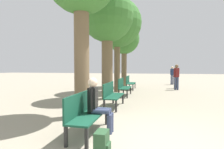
{
  "coord_description": "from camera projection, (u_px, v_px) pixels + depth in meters",
  "views": [
    {
      "loc": [
        -0.12,
        -3.43,
        1.53
      ],
      "look_at": [
        -1.9,
        4.41,
        1.2
      ],
      "focal_mm": 28.0,
      "sensor_mm": 36.0,
      "label": 1
    }
  ],
  "objects": [
    {
      "name": "bench_row_2",
      "position": [
        123.0,
        86.0,
        9.39
      ],
      "size": [
        0.51,
        1.55,
        0.94
      ],
      "color": "#144733",
      "rests_on": "ground_plane"
    },
    {
      "name": "tree_row_1",
      "position": [
        107.0,
        18.0,
        8.34
      ],
      "size": [
        2.53,
        2.53,
        5.28
      ],
      "color": "brown",
      "rests_on": "ground_plane"
    },
    {
      "name": "person_seated",
      "position": [
        97.0,
        103.0,
        4.11
      ],
      "size": [
        0.6,
        0.34,
        1.28
      ],
      "color": "#384260",
      "rests_on": "ground_plane"
    },
    {
      "name": "bench_row_1",
      "position": [
        112.0,
        93.0,
        6.7
      ],
      "size": [
        0.51,
        1.55,
        0.94
      ],
      "color": "#144733",
      "rests_on": "ground_plane"
    },
    {
      "name": "backpack",
      "position": [
        102.0,
        145.0,
        2.94
      ],
      "size": [
        0.24,
        0.31,
        0.45
      ],
      "color": "#284C2D",
      "rests_on": "ground_plane"
    },
    {
      "name": "pedestrian_mid",
      "position": [
        172.0,
        74.0,
        15.45
      ],
      "size": [
        0.33,
        0.22,
        1.62
      ],
      "color": "#384260",
      "rests_on": "ground_plane"
    },
    {
      "name": "bench_row_0",
      "position": [
        85.0,
        111.0,
        4.01
      ],
      "size": [
        0.51,
        1.55,
        0.94
      ],
      "color": "#144733",
      "rests_on": "ground_plane"
    },
    {
      "name": "pedestrian_near",
      "position": [
        177.0,
        75.0,
        11.78
      ],
      "size": [
        0.35,
        0.27,
        1.73
      ],
      "color": "#384260",
      "rests_on": "ground_plane"
    },
    {
      "name": "pedestrian_far",
      "position": [
        176.0,
        76.0,
        12.57
      ],
      "size": [
        0.32,
        0.27,
        1.59
      ],
      "color": "#4C4C4C",
      "rests_on": "ground_plane"
    },
    {
      "name": "tree_row_2",
      "position": [
        117.0,
        24.0,
        10.75
      ],
      "size": [
        3.0,
        3.0,
        5.76
      ],
      "color": "brown",
      "rests_on": "ground_plane"
    },
    {
      "name": "bench_row_3",
      "position": [
        130.0,
        82.0,
        12.08
      ],
      "size": [
        0.51,
        1.55,
        0.94
      ],
      "color": "#144733",
      "rests_on": "ground_plane"
    },
    {
      "name": "ground_plane",
      "position": [
        157.0,
        146.0,
        3.37
      ],
      "size": [
        80.0,
        80.0,
        0.0
      ],
      "primitive_type": "plane",
      "color": "gray"
    },
    {
      "name": "tree_row_3",
      "position": [
        124.0,
        40.0,
        13.5
      ],
      "size": [
        2.36,
        2.36,
        4.92
      ],
      "color": "brown",
      "rests_on": "ground_plane"
    }
  ]
}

